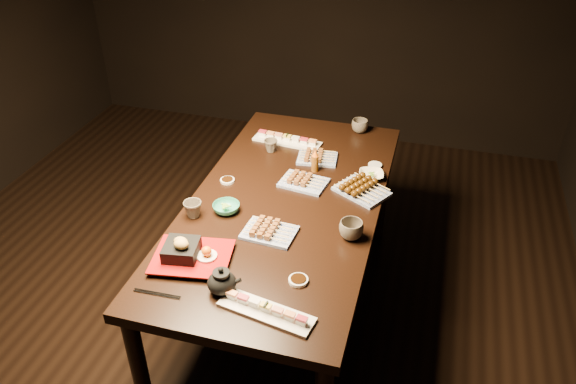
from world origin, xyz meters
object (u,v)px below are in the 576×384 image
object	(u,v)px
edamame_bowl_green	(226,208)
edamame_bowl_cream	(371,175)
tempura_tray	(191,250)
teapot	(222,280)
sushi_platter_near	(266,309)
condiment_bottle	(315,161)
teacup_near_left	(193,209)
dining_table	(285,260)
sushi_platter_far	(287,139)
teacup_far_left	(271,146)
yakitori_plate_center	(304,179)
teacup_far_right	(360,126)
yakitori_plate_right	(269,229)
teacup_mid_right	(351,230)
yakitori_plate_left	(317,155)

from	to	relation	value
edamame_bowl_green	edamame_bowl_cream	xyz separation A→B (m)	(0.61, 0.48, -0.00)
tempura_tray	teapot	world-z (taller)	tempura_tray
sushi_platter_near	condiment_bottle	world-z (taller)	condiment_bottle
edamame_bowl_cream	teacup_near_left	xyz separation A→B (m)	(-0.74, -0.56, 0.02)
dining_table	tempura_tray	bearing A→B (deg)	-106.45
sushi_platter_far	edamame_bowl_cream	size ratio (longest dim) A/B	3.12
teacup_far_left	teapot	xyz separation A→B (m)	(0.15, -1.11, 0.02)
yakitori_plate_center	teacup_far_right	xyz separation A→B (m)	(0.17, 0.64, 0.01)
sushi_platter_near	teacup_near_left	size ratio (longest dim) A/B	4.39
sushi_platter_near	sushi_platter_far	bearing A→B (deg)	113.08
yakitori_plate_center	teacup_far_left	world-z (taller)	teacup_far_left
sushi_platter_far	condiment_bottle	bearing A→B (deg)	137.00
teacup_far_left	teacup_near_left	bearing A→B (deg)	-103.47
yakitori_plate_right	teacup_mid_right	bearing A→B (deg)	16.36
teacup_far_right	teapot	world-z (taller)	teapot
yakitori_plate_center	teapot	distance (m)	0.84
teacup_far_right	edamame_bowl_green	bearing A→B (deg)	-115.58
yakitori_plate_center	yakitori_plate_right	xyz separation A→B (m)	(-0.04, -0.44, 0.00)
yakitori_plate_left	teacup_near_left	size ratio (longest dim) A/B	2.47
sushi_platter_far	teacup_mid_right	distance (m)	0.92
yakitori_plate_center	teacup_far_left	size ratio (longest dim) A/B	3.04
yakitori_plate_center	sushi_platter_near	bearing A→B (deg)	-76.15
sushi_platter_near	sushi_platter_far	world-z (taller)	sushi_platter_far
yakitori_plate_center	teapot	bearing A→B (deg)	-89.39
dining_table	sushi_platter_far	distance (m)	0.71
dining_table	condiment_bottle	bearing A→B (deg)	86.15
yakitori_plate_left	teapot	distance (m)	1.10
dining_table	yakitori_plate_left	size ratio (longest dim) A/B	8.56
yakitori_plate_left	teapot	world-z (taller)	teapot
dining_table	yakitori_plate_right	size ratio (longest dim) A/B	7.84
yakitori_plate_center	edamame_bowl_cream	xyz separation A→B (m)	(0.32, 0.15, -0.01)
sushi_platter_far	yakitori_plate_left	world-z (taller)	yakitori_plate_left
yakitori_plate_right	teapot	distance (m)	0.40
sushi_platter_far	teacup_mid_right	size ratio (longest dim) A/B	3.67
tempura_tray	teacup_far_right	size ratio (longest dim) A/B	3.31
yakitori_plate_right	teacup_near_left	world-z (taller)	teacup_near_left
teacup_mid_right	teacup_far_right	size ratio (longest dim) A/B	1.11
sushi_platter_far	yakitori_plate_left	bearing A→B (deg)	151.59
teacup_far_right	condiment_bottle	size ratio (longest dim) A/B	0.81
edamame_bowl_green	sushi_platter_far	bearing A→B (deg)	82.96
teapot	sushi_platter_far	bearing A→B (deg)	80.47
teacup_far_right	teapot	xyz separation A→B (m)	(-0.29, -1.47, 0.02)
yakitori_plate_center	teacup_near_left	distance (m)	0.59
sushi_platter_near	yakitori_plate_right	distance (m)	0.48
yakitori_plate_right	edamame_bowl_green	size ratio (longest dim) A/B	1.81
tempura_tray	teacup_near_left	bearing A→B (deg)	103.87
sushi_platter_far	teapot	size ratio (longest dim) A/B	2.90
yakitori_plate_left	yakitori_plate_center	bearing A→B (deg)	-98.97
sushi_platter_far	teapot	world-z (taller)	teapot
dining_table	sushi_platter_near	distance (m)	0.84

